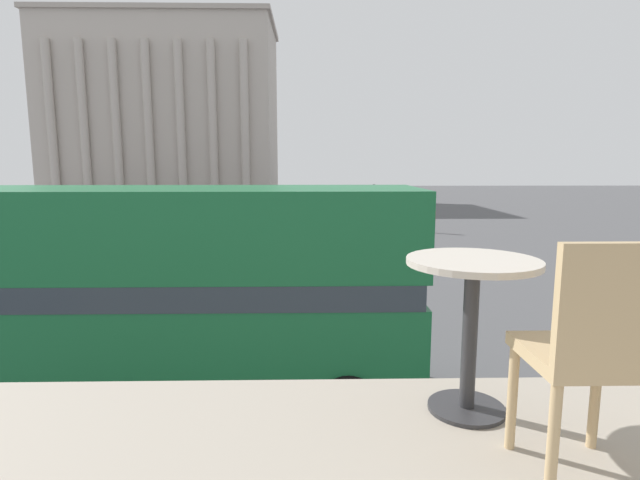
{
  "coord_description": "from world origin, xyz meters",
  "views": [
    {
      "loc": [
        0.38,
        -2.55,
        4.61
      ],
      "look_at": [
        0.77,
        15.45,
        1.83
      ],
      "focal_mm": 28.0,
      "sensor_mm": 36.0,
      "label": 1
    }
  ],
  "objects_px": {
    "pedestrian_black": "(308,216)",
    "pedestrian_red": "(433,218)",
    "double_decker_bus": "(149,285)",
    "traffic_light_far": "(375,209)",
    "traffic_light_near": "(196,259)",
    "cafe_dining_table": "(471,300)",
    "pedestrian_grey": "(298,228)",
    "cafe_chair_0": "(593,349)",
    "plaza_building_left": "(167,114)",
    "traffic_light_mid": "(227,227)"
  },
  "relations": [
    {
      "from": "cafe_chair_0",
      "to": "pedestrian_black",
      "type": "xyz_separation_m",
      "value": [
        -1.04,
        32.87,
        -3.02
      ]
    },
    {
      "from": "plaza_building_left",
      "to": "traffic_light_mid",
      "type": "bearing_deg",
      "value": -72.11
    },
    {
      "from": "pedestrian_black",
      "to": "cafe_chair_0",
      "type": "bearing_deg",
      "value": 160.61
    },
    {
      "from": "traffic_light_mid",
      "to": "pedestrian_red",
      "type": "bearing_deg",
      "value": 51.23
    },
    {
      "from": "cafe_chair_0",
      "to": "pedestrian_grey",
      "type": "bearing_deg",
      "value": 90.02
    },
    {
      "from": "cafe_dining_table",
      "to": "cafe_chair_0",
      "type": "xyz_separation_m",
      "value": [
        0.25,
        -0.56,
        -0.02
      ]
    },
    {
      "from": "double_decker_bus",
      "to": "traffic_light_far",
      "type": "relative_size",
      "value": 2.86
    },
    {
      "from": "cafe_chair_0",
      "to": "pedestrian_red",
      "type": "height_order",
      "value": "cafe_chair_0"
    },
    {
      "from": "double_decker_bus",
      "to": "pedestrian_black",
      "type": "height_order",
      "value": "double_decker_bus"
    },
    {
      "from": "traffic_light_far",
      "to": "pedestrian_black",
      "type": "height_order",
      "value": "traffic_light_far"
    },
    {
      "from": "plaza_building_left",
      "to": "double_decker_bus",
      "type": "bearing_deg",
      "value": -75.07
    },
    {
      "from": "double_decker_bus",
      "to": "plaza_building_left",
      "type": "height_order",
      "value": "plaza_building_left"
    },
    {
      "from": "plaza_building_left",
      "to": "cafe_chair_0",
      "type": "bearing_deg",
      "value": -73.32
    },
    {
      "from": "pedestrian_black",
      "to": "pedestrian_grey",
      "type": "xyz_separation_m",
      "value": [
        -0.58,
        -6.94,
        0.07
      ]
    },
    {
      "from": "plaza_building_left",
      "to": "pedestrian_black",
      "type": "xyz_separation_m",
      "value": [
        17.01,
        -27.38,
        -9.52
      ]
    },
    {
      "from": "double_decker_bus",
      "to": "traffic_light_far",
      "type": "distance_m",
      "value": 16.86
    },
    {
      "from": "pedestrian_red",
      "to": "traffic_light_far",
      "type": "bearing_deg",
      "value": -52.12
    },
    {
      "from": "double_decker_bus",
      "to": "pedestrian_grey",
      "type": "xyz_separation_m",
      "value": [
        2.41,
        18.27,
        -1.3
      ]
    },
    {
      "from": "cafe_chair_0",
      "to": "pedestrian_black",
      "type": "bearing_deg",
      "value": 88.26
    },
    {
      "from": "traffic_light_mid",
      "to": "traffic_light_far",
      "type": "xyz_separation_m",
      "value": [
        6.42,
        6.28,
        0.08
      ]
    },
    {
      "from": "cafe_chair_0",
      "to": "pedestrian_red",
      "type": "bearing_deg",
      "value": 73.34
    },
    {
      "from": "plaza_building_left",
      "to": "traffic_light_far",
      "type": "distance_m",
      "value": 43.0
    },
    {
      "from": "cafe_dining_table",
      "to": "pedestrian_grey",
      "type": "relative_size",
      "value": 0.41
    },
    {
      "from": "cafe_dining_table",
      "to": "pedestrian_grey",
      "type": "distance_m",
      "value": 25.59
    },
    {
      "from": "pedestrian_black",
      "to": "traffic_light_near",
      "type": "bearing_deg",
      "value": 151.37
    },
    {
      "from": "traffic_light_mid",
      "to": "plaza_building_left",
      "type": "bearing_deg",
      "value": 107.89
    },
    {
      "from": "traffic_light_near",
      "to": "pedestrian_grey",
      "type": "xyz_separation_m",
      "value": [
        2.28,
        14.97,
        -1.17
      ]
    },
    {
      "from": "cafe_dining_table",
      "to": "cafe_chair_0",
      "type": "relative_size",
      "value": 0.8
    },
    {
      "from": "cafe_dining_table",
      "to": "pedestrian_grey",
      "type": "bearing_deg",
      "value": 93.09
    },
    {
      "from": "cafe_dining_table",
      "to": "pedestrian_black",
      "type": "height_order",
      "value": "cafe_dining_table"
    },
    {
      "from": "cafe_chair_0",
      "to": "pedestrian_grey",
      "type": "height_order",
      "value": "cafe_chair_0"
    },
    {
      "from": "plaza_building_left",
      "to": "pedestrian_red",
      "type": "xyz_separation_m",
      "value": [
        25.3,
        -29.13,
        -9.49
      ]
    },
    {
      "from": "pedestrian_grey",
      "to": "plaza_building_left",
      "type": "bearing_deg",
      "value": 130.74
    },
    {
      "from": "cafe_dining_table",
      "to": "double_decker_bus",
      "type": "bearing_deg",
      "value": 118.05
    },
    {
      "from": "cafe_dining_table",
      "to": "pedestrian_grey",
      "type": "height_order",
      "value": "cafe_dining_table"
    },
    {
      "from": "traffic_light_mid",
      "to": "pedestrian_black",
      "type": "distance_m",
      "value": 16.21
    },
    {
      "from": "traffic_light_near",
      "to": "pedestrian_black",
      "type": "bearing_deg",
      "value": 82.57
    },
    {
      "from": "cafe_dining_table",
      "to": "pedestrian_red",
      "type": "relative_size",
      "value": 0.43
    },
    {
      "from": "pedestrian_black",
      "to": "pedestrian_red",
      "type": "relative_size",
      "value": 0.97
    },
    {
      "from": "cafe_dining_table",
      "to": "plaza_building_left",
      "type": "distance_m",
      "value": 62.63
    },
    {
      "from": "cafe_chair_0",
      "to": "double_decker_bus",
      "type": "bearing_deg",
      "value": 114.22
    },
    {
      "from": "traffic_light_mid",
      "to": "pedestrian_red",
      "type": "xyz_separation_m",
      "value": [
        11.34,
        14.12,
        -1.28
      ]
    },
    {
      "from": "traffic_light_near",
      "to": "pedestrian_black",
      "type": "height_order",
      "value": "traffic_light_near"
    },
    {
      "from": "pedestrian_grey",
      "to": "pedestrian_red",
      "type": "xyz_separation_m",
      "value": [
        8.87,
        5.19,
        -0.04
      ]
    },
    {
      "from": "double_decker_bus",
      "to": "traffic_light_near",
      "type": "distance_m",
      "value": 3.31
    },
    {
      "from": "cafe_chair_0",
      "to": "traffic_light_far",
      "type": "distance_m",
      "value": 23.45
    },
    {
      "from": "plaza_building_left",
      "to": "traffic_light_mid",
      "type": "distance_m",
      "value": 46.19
    },
    {
      "from": "traffic_light_mid",
      "to": "pedestrian_black",
      "type": "bearing_deg",
      "value": 79.11
    },
    {
      "from": "double_decker_bus",
      "to": "cafe_chair_0",
      "type": "distance_m",
      "value": 8.81
    },
    {
      "from": "plaza_building_left",
      "to": "traffic_light_mid",
      "type": "xyz_separation_m",
      "value": [
        13.96,
        -43.25,
        -8.22
      ]
    }
  ]
}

